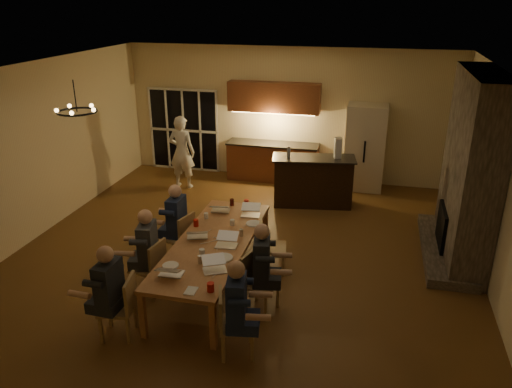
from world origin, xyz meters
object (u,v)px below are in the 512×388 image
object	(u,v)px
chandelier	(77,112)
laptop_d	(226,239)
chair_right_far	(273,247)
mug_front	(202,252)
refrigerator	(365,148)
standing_person	(182,152)
redcup_far	(246,203)
plate_far	(254,224)
chair_right_near	(237,323)
bar_blender	(338,148)
dining_table	(214,262)
bar_bottle	(289,152)
chair_left_far	(178,237)
laptop_e	(221,205)
person_right_mid	(262,268)
mug_back	(206,216)
redcup_near	(211,287)
redcup_mid	(196,223)
can_cola	(232,202)
can_right	(241,233)
laptop_a	(171,267)
chair_left_mid	(148,267)
laptop_b	(215,264)
mug_mid	(232,222)
can_silver	(200,259)
plate_left	(171,265)
plate_near	(223,258)
bar_island	(313,181)
person_left_far	(177,223)
person_left_mid	(148,252)
person_left_near	(110,294)
laptop_f	(250,210)
laptop_c	(197,230)
person_right_near	(237,311)
chair_left_near	(117,307)
chair_right_mid	(261,284)

from	to	relation	value
chandelier	laptop_d	xyz separation A→B (m)	(2.11, 0.21, -1.89)
chair_right_far	mug_front	size ratio (longest dim) A/B	8.90
refrigerator	standing_person	bearing A→B (deg)	-167.34
redcup_far	plate_far	bearing A→B (deg)	-66.19
chair_right_near	bar_blender	world-z (taller)	bar_blender
dining_table	bar_bottle	size ratio (longest dim) A/B	13.20
chair_left_far	laptop_e	world-z (taller)	laptop_e
person_right_mid	mug_front	size ratio (longest dim) A/B	13.80
mug_back	redcup_near	bearing A→B (deg)	-69.50
dining_table	redcup_mid	distance (m)	0.76
can_cola	laptop_d	bearing A→B (deg)	-76.73
standing_person	can_right	distance (m)	4.43
standing_person	chandelier	size ratio (longest dim) A/B	3.06
chair_right_far	laptop_a	bearing A→B (deg)	137.62
chair_left_mid	laptop_b	distance (m)	1.32
mug_mid	plate_far	world-z (taller)	mug_mid
chandelier	can_silver	bearing A→B (deg)	-11.13
can_silver	plate_left	distance (m)	0.42
laptop_e	plate_near	distance (m)	1.72
bar_island	standing_person	world-z (taller)	standing_person
person_left_far	redcup_mid	size ratio (longest dim) A/B	11.50
bar_island	laptop_d	bearing A→B (deg)	-111.59
person_left_mid	redcup_mid	distance (m)	1.01
mug_front	can_right	xyz separation A→B (m)	(0.40, 0.74, 0.01)
chair_right_near	person_left_near	distance (m)	1.70
laptop_f	mug_mid	bearing A→B (deg)	-121.01
person_left_near	can_silver	xyz separation A→B (m)	(0.91, 0.93, 0.12)
chair_right_far	laptop_c	distance (m)	1.29
chair_left_far	person_right_near	xyz separation A→B (m)	(1.66, -2.15, 0.24)
person_right_mid	can_right	distance (m)	0.96
bar_bottle	chair_right_far	bearing A→B (deg)	-84.61
chair_left_near	person_left_far	bearing A→B (deg)	169.42
laptop_b	dining_table	bearing A→B (deg)	82.51
laptop_f	bar_bottle	bearing A→B (deg)	77.32
person_left_mid	redcup_far	size ratio (longest dim) A/B	11.50
person_left_mid	plate_left	distance (m)	0.68
refrigerator	bar_island	xyz separation A→B (m)	(-1.02, -1.29, -0.46)
person_left_near	mug_mid	xyz separation A→B (m)	(1.00, 2.25, 0.11)
plate_left	bar_bottle	xyz separation A→B (m)	(0.89, 4.36, 0.44)
laptop_c	can_silver	xyz separation A→B (m)	(0.33, -0.79, -0.05)
chair_right_mid	redcup_near	distance (m)	1.01
dining_table	bar_blender	distance (m)	4.11
chair_left_mid	refrigerator	bearing A→B (deg)	159.80
laptop_c	person_left_near	bearing A→B (deg)	52.22
chair_left_near	redcup_near	xyz separation A→B (m)	(1.25, 0.22, 0.37)
mug_mid	bar_blender	bearing A→B (deg)	64.91
person_right_near	redcup_mid	xyz separation A→B (m)	(-1.28, 2.04, 0.12)
chair_left_mid	mug_back	xyz separation A→B (m)	(0.51, 1.28, 0.36)
chair_right_mid	laptop_e	world-z (taller)	laptop_e
person_right_mid	chair_left_far	bearing A→B (deg)	48.04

